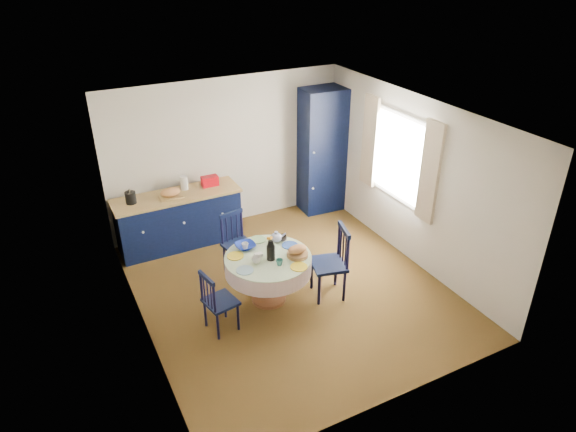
# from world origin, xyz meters

# --- Properties ---
(floor) EXTENTS (4.50, 4.50, 0.00)m
(floor) POSITION_xyz_m (0.00, 0.00, 0.00)
(floor) COLOR black
(floor) RESTS_ON ground
(ceiling) EXTENTS (4.50, 4.50, 0.00)m
(ceiling) POSITION_xyz_m (0.00, 0.00, 2.50)
(ceiling) COLOR white
(ceiling) RESTS_ON wall_back
(wall_back) EXTENTS (4.00, 0.02, 2.50)m
(wall_back) POSITION_xyz_m (0.00, 2.25, 1.25)
(wall_back) COLOR beige
(wall_back) RESTS_ON floor
(wall_left) EXTENTS (0.02, 4.50, 2.50)m
(wall_left) POSITION_xyz_m (-2.00, 0.00, 1.25)
(wall_left) COLOR beige
(wall_left) RESTS_ON floor
(wall_right) EXTENTS (0.02, 4.50, 2.50)m
(wall_right) POSITION_xyz_m (2.00, 0.00, 1.25)
(wall_right) COLOR beige
(wall_right) RESTS_ON floor
(window) EXTENTS (0.10, 1.74, 1.45)m
(window) POSITION_xyz_m (1.95, 0.30, 1.52)
(window) COLOR white
(window) RESTS_ON wall_right
(kitchen_counter) EXTENTS (1.97, 0.62, 1.12)m
(kitchen_counter) POSITION_xyz_m (-1.00, 1.90, 0.45)
(kitchen_counter) COLOR black
(kitchen_counter) RESTS_ON floor
(pantry_cabinet) EXTENTS (0.80, 0.59, 2.20)m
(pantry_cabinet) POSITION_xyz_m (1.66, 2.00, 1.10)
(pantry_cabinet) COLOR black
(pantry_cabinet) RESTS_ON floor
(dining_table) EXTENTS (1.14, 1.14, 0.97)m
(dining_table) POSITION_xyz_m (-0.36, -0.08, 0.57)
(dining_table) COLOR brown
(dining_table) RESTS_ON floor
(chair_left) EXTENTS (0.43, 0.44, 0.85)m
(chair_left) POSITION_xyz_m (-1.18, -0.34, 0.43)
(chair_left) COLOR black
(chair_left) RESTS_ON floor
(chair_far) EXTENTS (0.48, 0.46, 0.92)m
(chair_far) POSITION_xyz_m (-0.47, 0.77, 0.47)
(chair_far) COLOR black
(chair_far) RESTS_ON floor
(chair_right) EXTENTS (0.54, 0.55, 1.03)m
(chair_right) POSITION_xyz_m (0.44, -0.35, 0.52)
(chair_right) COLOR black
(chair_right) RESTS_ON floor
(mug_a) EXTENTS (0.12, 0.12, 0.09)m
(mug_a) POSITION_xyz_m (-0.56, -0.14, 0.73)
(mug_a) COLOR silver
(mug_a) RESTS_ON dining_table
(mug_b) EXTENTS (0.09, 0.09, 0.09)m
(mug_b) POSITION_xyz_m (-0.33, -0.33, 0.73)
(mug_b) COLOR #2F6B5F
(mug_b) RESTS_ON dining_table
(mug_c) EXTENTS (0.11, 0.11, 0.09)m
(mug_c) POSITION_xyz_m (-0.02, 0.19, 0.73)
(mug_c) COLOR black
(mug_c) RESTS_ON dining_table
(mug_d) EXTENTS (0.09, 0.09, 0.09)m
(mug_d) POSITION_xyz_m (-0.56, 0.24, 0.73)
(mug_d) COLOR silver
(mug_d) RESTS_ON dining_table
(cobalt_bowl) EXTENTS (0.27, 0.27, 0.07)m
(cobalt_bowl) POSITION_xyz_m (-0.55, 0.25, 0.72)
(cobalt_bowl) COLOR navy
(cobalt_bowl) RESTS_ON dining_table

